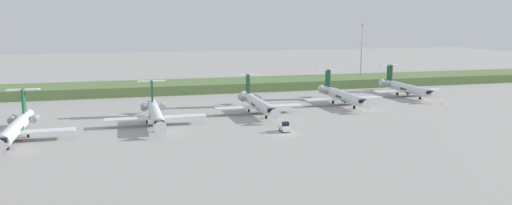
# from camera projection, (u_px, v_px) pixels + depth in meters

# --- Properties ---
(ground_plane) EXTENTS (500.00, 500.00, 0.00)m
(ground_plane) POSITION_uv_depth(u_px,v_px,m) (250.00, 110.00, 134.72)
(ground_plane) COLOR #9E9B96
(grass_berm) EXTENTS (320.00, 20.00, 3.05)m
(grass_berm) POSITION_uv_depth(u_px,v_px,m) (221.00, 85.00, 172.75)
(grass_berm) COLOR #597542
(grass_berm) RESTS_ON ground
(regional_jet_nearest) EXTENTS (22.81, 31.00, 9.00)m
(regional_jet_nearest) POSITION_uv_depth(u_px,v_px,m) (16.00, 128.00, 100.60)
(regional_jet_nearest) COLOR silver
(regional_jet_nearest) RESTS_ON ground
(regional_jet_second) EXTENTS (22.81, 31.00, 9.00)m
(regional_jet_second) POSITION_uv_depth(u_px,v_px,m) (155.00, 114.00, 115.61)
(regional_jet_second) COLOR silver
(regional_jet_second) RESTS_ON ground
(regional_jet_third) EXTENTS (22.81, 31.00, 9.00)m
(regional_jet_third) POSITION_uv_depth(u_px,v_px,m) (258.00, 103.00, 129.82)
(regional_jet_third) COLOR silver
(regional_jet_third) RESTS_ON ground
(regional_jet_fourth) EXTENTS (22.81, 31.00, 9.00)m
(regional_jet_fourth) POSITION_uv_depth(u_px,v_px,m) (342.00, 95.00, 143.02)
(regional_jet_fourth) COLOR silver
(regional_jet_fourth) RESTS_ON ground
(regional_jet_fifth) EXTENTS (22.81, 31.00, 9.00)m
(regional_jet_fifth) POSITION_uv_depth(u_px,v_px,m) (406.00, 88.00, 158.74)
(regional_jet_fifth) COLOR silver
(regional_jet_fifth) RESTS_ON ground
(antenna_mast) EXTENTS (4.40, 0.50, 22.37)m
(antenna_mast) POSITION_uv_depth(u_px,v_px,m) (361.00, 58.00, 191.18)
(antenna_mast) COLOR #B2B2B7
(antenna_mast) RESTS_ON ground
(baggage_tug) EXTENTS (1.72, 3.20, 2.30)m
(baggage_tug) POSITION_uv_depth(u_px,v_px,m) (285.00, 127.00, 108.09)
(baggage_tug) COLOR silver
(baggage_tug) RESTS_ON ground
(safety_cone_front_marker) EXTENTS (0.44, 0.44, 0.55)m
(safety_cone_front_marker) POSITION_uv_depth(u_px,v_px,m) (430.00, 104.00, 142.39)
(safety_cone_front_marker) COLOR orange
(safety_cone_front_marker) RESTS_ON ground
(safety_cone_mid_marker) EXTENTS (0.44, 0.44, 0.55)m
(safety_cone_mid_marker) POSITION_uv_depth(u_px,v_px,m) (441.00, 103.00, 143.16)
(safety_cone_mid_marker) COLOR orange
(safety_cone_mid_marker) RESTS_ON ground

